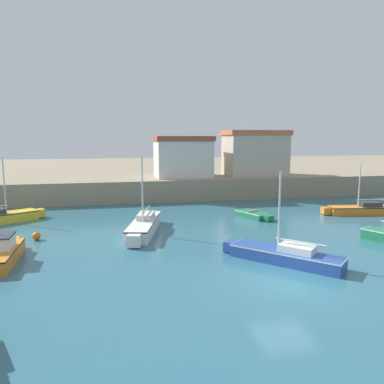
% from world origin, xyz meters
% --- Properties ---
extents(ground_plane, '(200.00, 200.00, 0.00)m').
position_xyz_m(ground_plane, '(0.00, 0.00, 0.00)').
color(ground_plane, '#2D667A').
extents(quay_seawall, '(120.00, 40.00, 2.11)m').
position_xyz_m(quay_seawall, '(0.00, 40.84, 1.06)').
color(quay_seawall, gray).
rests_on(quay_seawall, ground).
extents(motorboat_orange_0, '(1.66, 4.97, 2.31)m').
position_xyz_m(motorboat_orange_0, '(-12.85, 5.50, 0.50)').
color(motorboat_orange_0, orange).
rests_on(motorboat_orange_0, ground).
extents(dinghy_green_2, '(2.30, 3.38, 0.55)m').
position_xyz_m(dinghy_green_2, '(3.52, 12.81, 0.26)').
color(dinghy_green_2, '#237A4C').
rests_on(dinghy_green_2, ground).
extents(sailboat_blue_4, '(5.09, 5.33, 4.60)m').
position_xyz_m(sailboat_blue_4, '(1.18, 2.50, 0.41)').
color(sailboat_blue_4, '#284C9E').
rests_on(sailboat_blue_4, ground).
extents(sailboat_yellow_5, '(5.38, 3.87, 4.78)m').
position_xyz_m(sailboat_yellow_5, '(-15.26, 14.93, 0.45)').
color(sailboat_yellow_5, yellow).
rests_on(sailboat_yellow_5, ground).
extents(sailboat_white_6, '(2.95, 7.04, 5.02)m').
position_xyz_m(sailboat_white_6, '(-5.26, 9.96, 0.49)').
color(sailboat_white_6, white).
rests_on(sailboat_white_6, ground).
extents(sailboat_orange_7, '(6.28, 2.24, 4.30)m').
position_xyz_m(sailboat_orange_7, '(12.71, 12.30, 0.41)').
color(sailboat_orange_7, orange).
rests_on(sailboat_orange_7, ground).
extents(mooring_buoy, '(0.51, 0.51, 0.51)m').
position_xyz_m(mooring_buoy, '(-11.90, 9.48, 0.25)').
color(mooring_buoy, orange).
rests_on(mooring_buoy, ground).
extents(harbor_shed_near_wharf, '(6.66, 4.54, 4.86)m').
position_xyz_m(harbor_shed_near_wharf, '(8.00, 24.39, 4.57)').
color(harbor_shed_near_wharf, '#BCB29E').
rests_on(harbor_shed_near_wharf, quay_seawall).
extents(harbor_shed_mid_row, '(5.90, 5.08, 4.25)m').
position_xyz_m(harbor_shed_mid_row, '(0.00, 24.54, 4.26)').
color(harbor_shed_mid_row, silver).
rests_on(harbor_shed_mid_row, quay_seawall).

